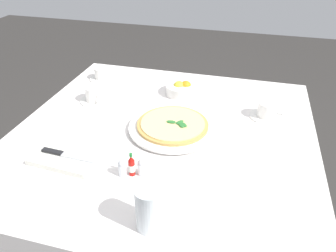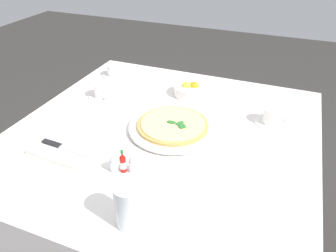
{
  "view_description": "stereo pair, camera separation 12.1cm",
  "coord_description": "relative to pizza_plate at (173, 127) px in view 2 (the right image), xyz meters",
  "views": [
    {
      "loc": [
        0.28,
        -0.97,
        1.44
      ],
      "look_at": [
        0.02,
        0.01,
        0.78
      ],
      "focal_mm": 34.2,
      "sensor_mm": 36.0,
      "label": 1
    },
    {
      "loc": [
        0.39,
        -0.93,
        1.44
      ],
      "look_at": [
        0.02,
        0.01,
        0.78
      ],
      "focal_mm": 34.2,
      "sensor_mm": 36.0,
      "label": 2
    }
  ],
  "objects": [
    {
      "name": "napkin_folded",
      "position": [
        -0.3,
        -0.27,
        -0.0
      ],
      "size": [
        0.23,
        0.15,
        0.02
      ],
      "rotation": [
        0.0,
        0.0,
        -0.07
      ],
      "color": "white",
      "rests_on": "dining_table"
    },
    {
      "name": "dinner_knife",
      "position": [
        -0.3,
        -0.27,
        0.01
      ],
      "size": [
        0.2,
        0.03,
        0.01
      ],
      "rotation": [
        0.0,
        0.0,
        -0.05
      ],
      "color": "silver",
      "rests_on": "napkin_folded"
    },
    {
      "name": "coffee_cup_far_left",
      "position": [
        -0.39,
        0.13,
        0.02
      ],
      "size": [
        0.13,
        0.13,
        0.07
      ],
      "color": "white",
      "rests_on": "dining_table"
    },
    {
      "name": "coffee_cup_back_corner",
      "position": [
        -0.45,
        0.36,
        0.02
      ],
      "size": [
        0.13,
        0.13,
        0.06
      ],
      "color": "white",
      "rests_on": "dining_table"
    },
    {
      "name": "pepper_shaker",
      "position": [
        -0.09,
        -0.29,
        0.01
      ],
      "size": [
        0.03,
        0.03,
        0.06
      ],
      "color": "white",
      "rests_on": "dining_table"
    },
    {
      "name": "citrus_bowl",
      "position": [
        -0.03,
        0.3,
        0.01
      ],
      "size": [
        0.15,
        0.15,
        0.06
      ],
      "color": "white",
      "rests_on": "dining_table"
    },
    {
      "name": "coffee_cup_near_right",
      "position": [
        0.34,
        0.19,
        0.02
      ],
      "size": [
        0.13,
        0.13,
        0.07
      ],
      "color": "white",
      "rests_on": "dining_table"
    },
    {
      "name": "pizza",
      "position": [
        0.0,
        -0.0,
        0.01
      ],
      "size": [
        0.27,
        0.27,
        0.02
      ],
      "color": "tan",
      "rests_on": "pizza_plate"
    },
    {
      "name": "hot_sauce_bottle",
      "position": [
        -0.06,
        -0.28,
        0.02
      ],
      "size": [
        0.02,
        0.02,
        0.08
      ],
      "color": "#B7140F",
      "rests_on": "dining_table"
    },
    {
      "name": "pizza_plate",
      "position": [
        0.0,
        0.0,
        0.0
      ],
      "size": [
        0.34,
        0.34,
        0.02
      ],
      "color": "white",
      "rests_on": "dining_table"
    },
    {
      "name": "dining_table",
      "position": [
        -0.03,
        -0.02,
        -0.14
      ],
      "size": [
        1.12,
        1.12,
        0.76
      ],
      "color": "white",
      "rests_on": "ground_plane"
    },
    {
      "name": "water_glass_center_back",
      "position": [
        0.05,
        -0.46,
        0.05
      ],
      "size": [
        0.07,
        0.07,
        0.13
      ],
      "color": "white",
      "rests_on": "dining_table"
    },
    {
      "name": "salt_shaker",
      "position": [
        -0.03,
        -0.27,
        0.01
      ],
      "size": [
        0.03,
        0.03,
        0.06
      ],
      "color": "white",
      "rests_on": "dining_table"
    }
  ]
}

